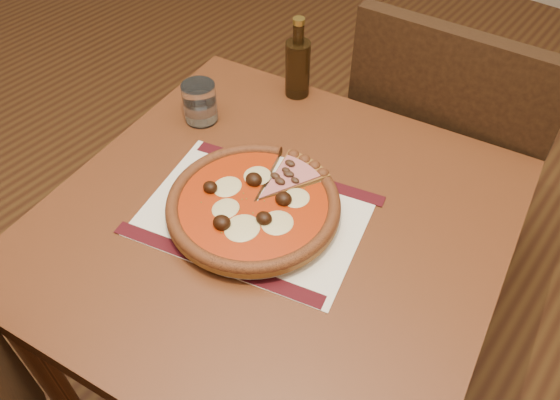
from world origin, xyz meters
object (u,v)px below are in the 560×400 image
(water_glass, at_px, (200,103))
(bottle, at_px, (298,66))
(chair_far, at_px, (443,158))
(plate, at_px, (254,211))
(pizza, at_px, (253,203))
(table, at_px, (274,252))

(water_glass, xyz_separation_m, bottle, (0.11, 0.20, 0.03))
(chair_far, relative_size, plate, 3.27)
(pizza, bearing_deg, chair_far, 77.80)
(chair_far, xyz_separation_m, bottle, (-0.30, -0.24, 0.28))
(pizza, distance_m, water_glass, 0.31)
(water_glass, bearing_deg, bottle, 62.81)
(table, xyz_separation_m, chair_far, (0.10, 0.58, -0.10))
(chair_far, bearing_deg, pizza, 72.94)
(plate, height_order, water_glass, water_glass)
(chair_far, height_order, water_glass, chair_far)
(plate, xyz_separation_m, pizza, (-0.00, -0.00, 0.02))
(table, relative_size, water_glass, 10.46)
(table, bearing_deg, chair_far, 80.48)
(chair_far, xyz_separation_m, plate, (-0.13, -0.59, 0.22))
(pizza, bearing_deg, plate, 87.29)
(water_glass, relative_size, bottle, 0.47)
(chair_far, distance_m, plate, 0.65)
(table, height_order, chair_far, chair_far)
(table, relative_size, bottle, 4.92)
(table, bearing_deg, water_glass, 157.05)
(bottle, bearing_deg, chair_far, 39.60)
(plate, distance_m, bottle, 0.39)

